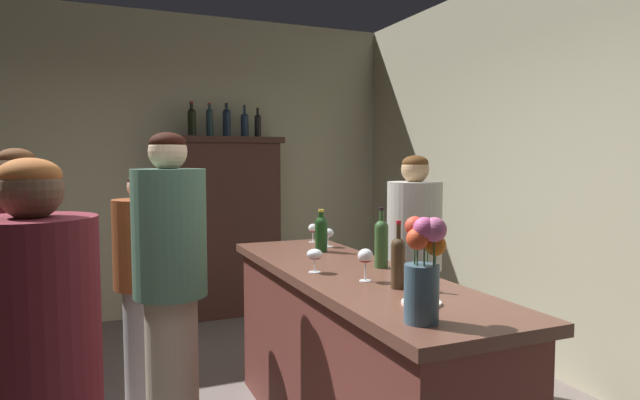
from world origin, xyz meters
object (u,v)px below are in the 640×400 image
wine_glass_mid (365,257)px  patron_by_cabinet (170,280)px  wine_glass_rear (315,256)px  flower_arrangement (424,264)px  wine_glass_front (313,229)px  display_bottle_left (192,121)px  display_bottle_midleft (210,121)px  display_cabinet (227,223)px  wine_bottle_chardonnay (398,260)px  display_bottle_right (258,124)px  patron_in_grey (144,281)px  bar_counter (351,362)px  wine_glass_spare (328,234)px  bartender (414,261)px  cheese_plate (421,303)px  display_bottle_center (227,121)px  patron_near_entrance (39,400)px  wine_bottle_rose (321,232)px  display_bottle_midright (245,124)px  patron_tall (22,298)px  wine_bottle_merlot (381,241)px

wine_glass_mid → patron_by_cabinet: 1.04m
wine_glass_rear → flower_arrangement: (0.03, -0.94, 0.12)m
wine_glass_front → display_bottle_left: display_bottle_left is taller
display_bottle_midleft → patron_by_cabinet: display_bottle_midleft is taller
display_cabinet → wine_bottle_chardonnay: 3.23m
display_bottle_right → patron_in_grey: bearing=-125.8°
bar_counter → wine_glass_rear: wine_glass_rear is taller
wine_glass_spare → bartender: bartender is taller
cheese_plate → patron_in_grey: 1.95m
display_bottle_center → patron_near_entrance: bearing=-111.8°
wine_glass_rear → bartender: 1.18m
wine_glass_front → patron_in_grey: (-1.14, 0.04, -0.27)m
flower_arrangement → display_bottle_right: 3.80m
wine_glass_rear → display_bottle_right: (0.52, 2.76, 0.85)m
display_bottle_midleft → bartender: 2.59m
wine_bottle_chardonnay → display_bottle_midleft: (-0.18, 3.22, 0.83)m
wine_bottle_chardonnay → cheese_plate: 0.30m
bar_counter → patron_near_entrance: 1.63m
display_cabinet → wine_glass_spare: (0.20, -2.04, 0.14)m
wine_bottle_rose → flower_arrangement: (-0.25, -1.51, 0.09)m
display_bottle_left → display_bottle_midright: 0.52m
display_cabinet → wine_glass_front: size_ratio=13.64×
wine_glass_front → display_bottle_left: 2.07m
wine_bottle_chardonnay → patron_tall: size_ratio=0.19×
patron_tall → wine_glass_mid: bearing=-20.5°
wine_glass_front → bartender: 0.73m
display_bottle_center → display_bottle_right: bearing=-0.0°
flower_arrangement → display_bottle_left: display_bottle_left is taller
wine_bottle_chardonnay → display_bottle_right: display_bottle_right is taller
display_bottle_right → cheese_plate: bearing=-95.9°
display_bottle_midleft → patron_near_entrance: display_bottle_midleft is taller
display_bottle_right → patron_by_cabinet: 2.88m
flower_arrangement → display_bottle_midleft: bearing=89.9°
patron_near_entrance → patron_by_cabinet: bearing=18.9°
wine_glass_rear → patron_in_grey: bearing=127.8°
display_bottle_right → flower_arrangement: bearing=-97.6°
wine_glass_spare → patron_near_entrance: size_ratio=0.08×
bar_counter → wine_bottle_merlot: wine_bottle_merlot is taller
wine_bottle_chardonnay → display_bottle_left: size_ratio=0.92×
wine_glass_mid → patron_by_cabinet: patron_by_cabinet is taller
wine_glass_rear → display_bottle_midright: 2.91m
wine_bottle_rose → patron_tall: patron_tall is taller
bar_counter → display_bottle_midright: size_ratio=7.12×
patron_tall → wine_glass_spare: bearing=13.7°
display_cabinet → bartender: bearing=-69.7°
wine_glass_spare → cheese_plate: size_ratio=0.77×
patron_by_cabinet → wine_glass_rear: bearing=-25.3°
bar_counter → patron_in_grey: (-0.95, 1.02, 0.31)m
wine_bottle_rose → bartender: bartender is taller
display_bottle_center → display_bottle_left: bearing=-180.0°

